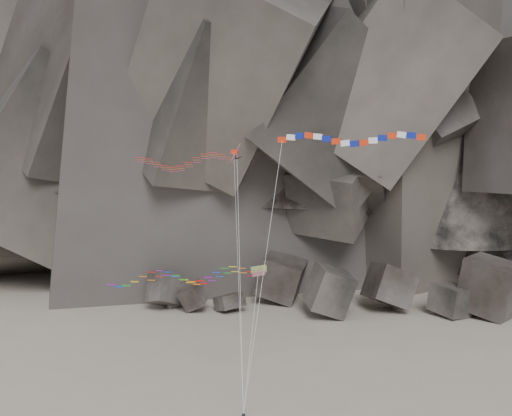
# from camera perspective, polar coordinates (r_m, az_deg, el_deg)

# --- Properties ---
(ground) EXTENTS (260.00, 260.00, 0.00)m
(ground) POSITION_cam_1_polar(r_m,az_deg,el_deg) (60.07, 0.86, -16.80)
(ground) COLOR #A09281
(ground) RESTS_ON ground
(headland) EXTENTS (110.00, 70.00, 84.00)m
(headland) POSITION_cam_1_polar(r_m,az_deg,el_deg) (127.25, 3.10, 13.88)
(headland) COLOR #585048
(headland) RESTS_ON ground
(boulder_field) EXTENTS (52.09, 15.80, 8.89)m
(boulder_field) POSITION_cam_1_polar(r_m,az_deg,el_deg) (91.79, 9.46, -7.42)
(boulder_field) COLOR #47423F
(boulder_field) RESTS_ON ground
(delta_kite) EXTENTS (12.12, 13.95, 21.60)m
(delta_kite) POSITION_cam_1_polar(r_m,az_deg,el_deg) (62.36, -6.62, 4.19)
(delta_kite) COLOR red
(delta_kite) RESTS_ON ground
(banner_kite) EXTENTS (14.58, 7.42, 22.34)m
(banner_kite) POSITION_cam_1_polar(r_m,az_deg,el_deg) (54.60, 8.30, 6.05)
(banner_kite) COLOR red
(banner_kite) RESTS_ON ground
(parafoil_kite) EXTENTS (15.48, 9.39, 10.44)m
(parafoil_kite) POSITION_cam_1_polar(r_m,az_deg,el_deg) (59.86, -6.99, -6.05)
(parafoil_kite) COLOR #F8F80D
(parafoil_kite) RESTS_ON ground
(pennant_kite) EXTENTS (2.03, 8.71, 20.85)m
(pennant_kite) POSITION_cam_1_polar(r_m,az_deg,el_deg) (56.07, -1.88, 1.19)
(pennant_kite) COLOR red
(pennant_kite) RESTS_ON ground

